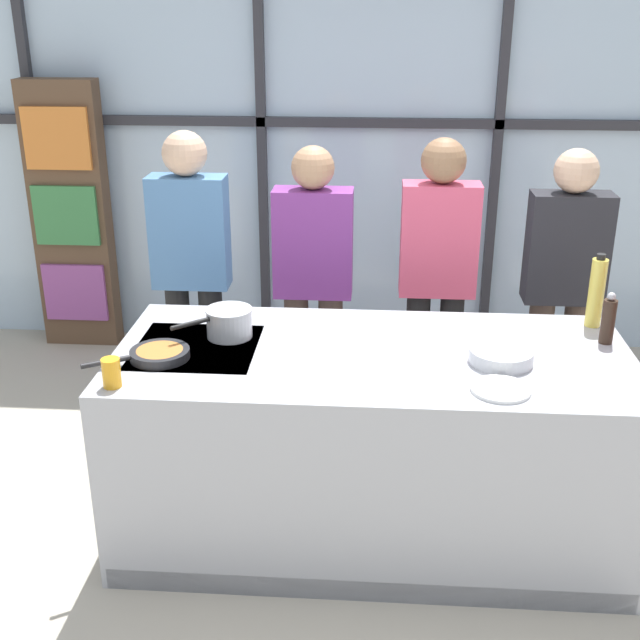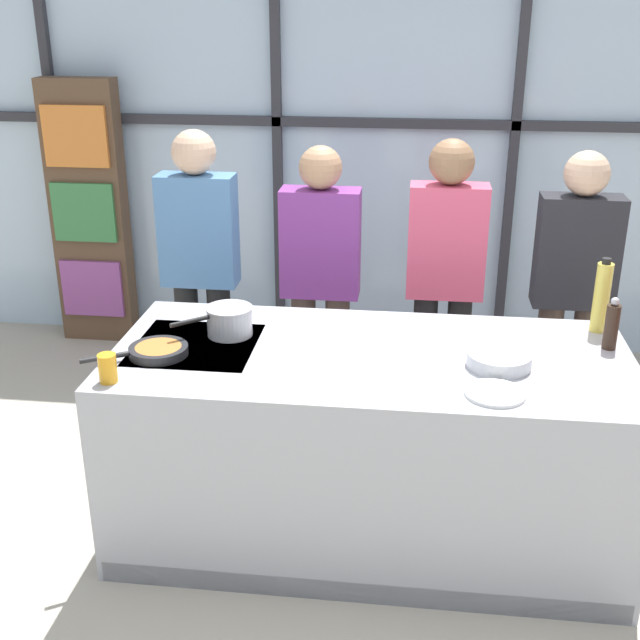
{
  "view_description": "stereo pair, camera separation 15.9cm",
  "coord_description": "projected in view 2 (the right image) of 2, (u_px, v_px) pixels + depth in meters",
  "views": [
    {
      "loc": [
        0.0,
        -3.11,
        2.29
      ],
      "look_at": [
        -0.23,
        0.1,
        0.99
      ],
      "focal_mm": 45.0,
      "sensor_mm": 36.0,
      "label": 1
    },
    {
      "loc": [
        0.16,
        -3.09,
        2.29
      ],
      "look_at": [
        -0.23,
        0.1,
        0.99
      ],
      "focal_mm": 45.0,
      "sensor_mm": 36.0,
      "label": 2
    }
  ],
  "objects": [
    {
      "name": "pepper_grinder",
      "position": [
        612.0,
        325.0,
        3.39
      ],
      "size": [
        0.06,
        0.06,
        0.23
      ],
      "color": "#332319",
      "rests_on": "demo_island"
    },
    {
      "name": "frying_pan",
      "position": [
        157.0,
        350.0,
        3.36
      ],
      "size": [
        0.41,
        0.3,
        0.04
      ],
      "color": "#232326",
      "rests_on": "demo_island"
    },
    {
      "name": "demo_island",
      "position": [
        368.0,
        445.0,
        3.55
      ],
      "size": [
        2.2,
        0.99,
        0.89
      ],
      "color": "#A8AAB2",
      "rests_on": "ground_plane"
    },
    {
      "name": "bookshelf",
      "position": [
        89.0,
        214.0,
        5.5
      ],
      "size": [
        0.51,
        0.19,
        1.81
      ],
      "color": "brown",
      "rests_on": "ground_plane"
    },
    {
      "name": "white_plate",
      "position": [
        495.0,
        393.0,
        3.03
      ],
      "size": [
        0.23,
        0.23,
        0.01
      ],
      "primitive_type": "cylinder",
      "color": "white",
      "rests_on": "demo_island"
    },
    {
      "name": "back_window_wall",
      "position": [
        394.0,
        143.0,
        5.25
      ],
      "size": [
        6.4,
        0.1,
        2.8
      ],
      "color": "silver",
      "rests_on": "ground_plane"
    },
    {
      "name": "oil_bottle",
      "position": [
        602.0,
        297.0,
        3.55
      ],
      "size": [
        0.07,
        0.07,
        0.34
      ],
      "color": "#E0CC4C",
      "rests_on": "demo_island"
    },
    {
      "name": "juice_glass_near",
      "position": [
        108.0,
        368.0,
        3.11
      ],
      "size": [
        0.07,
        0.07,
        0.12
      ],
      "primitive_type": "cylinder",
      "color": "orange",
      "rests_on": "demo_island"
    },
    {
      "name": "spectator_far_left",
      "position": [
        200.0,
        262.0,
        4.35
      ],
      "size": [
        0.41,
        0.23,
        1.67
      ],
      "rotation": [
        0.0,
        0.0,
        3.14
      ],
      "color": "black",
      "rests_on": "ground_plane"
    },
    {
      "name": "mixing_bowl",
      "position": [
        499.0,
        359.0,
        3.25
      ],
      "size": [
        0.26,
        0.26,
        0.06
      ],
      "color": "silver",
      "rests_on": "demo_island"
    },
    {
      "name": "spectator_center_right",
      "position": [
        445.0,
        273.0,
        4.21
      ],
      "size": [
        0.4,
        0.23,
        1.65
      ],
      "rotation": [
        0.0,
        0.0,
        3.14
      ],
      "color": "black",
      "rests_on": "ground_plane"
    },
    {
      "name": "spectator_center_left",
      "position": [
        320.0,
        275.0,
        4.3
      ],
      "size": [
        0.42,
        0.22,
        1.6
      ],
      "rotation": [
        0.0,
        0.0,
        3.14
      ],
      "color": "#47382D",
      "rests_on": "ground_plane"
    },
    {
      "name": "saucepan",
      "position": [
        229.0,
        320.0,
        3.54
      ],
      "size": [
        0.32,
        0.29,
        0.13
      ],
      "color": "silver",
      "rests_on": "demo_island"
    },
    {
      "name": "ground_plane",
      "position": [
        366.0,
        529.0,
        3.72
      ],
      "size": [
        18.0,
        18.0,
        0.0
      ],
      "primitive_type": "plane",
      "color": "#BCB29E"
    },
    {
      "name": "spectator_far_right",
      "position": [
        573.0,
        284.0,
        4.15
      ],
      "size": [
        0.41,
        0.22,
        1.6
      ],
      "rotation": [
        0.0,
        0.0,
        3.14
      ],
      "color": "#47382D",
      "rests_on": "ground_plane"
    }
  ]
}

